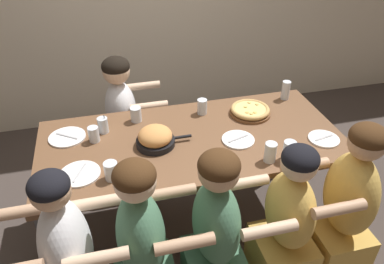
{
  "coord_description": "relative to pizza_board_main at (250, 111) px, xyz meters",
  "views": [
    {
      "loc": [
        -0.49,
        -1.93,
        2.19
      ],
      "look_at": [
        0.0,
        0.0,
        0.83
      ],
      "focal_mm": 35.0,
      "sensor_mm": 36.0,
      "label": 1
    }
  ],
  "objects": [
    {
      "name": "ground_plane",
      "position": [
        -0.48,
        -0.19,
        -0.81
      ],
      "size": [
        18.0,
        18.0,
        0.0
      ],
      "primitive_type": "plane",
      "color": "#423833",
      "rests_on": "ground"
    },
    {
      "name": "dining_table",
      "position": [
        -0.48,
        -0.19,
        -0.11
      ],
      "size": [
        1.96,
        0.91,
        0.78
      ],
      "color": "brown",
      "rests_on": "ground"
    },
    {
      "name": "pizza_board_main",
      "position": [
        0.0,
        0.0,
        0.0
      ],
      "size": [
        0.29,
        0.29,
        0.05
      ],
      "color": "brown",
      "rests_on": "dining_table"
    },
    {
      "name": "skillet_bowl",
      "position": [
        -0.72,
        -0.21,
        0.03
      ],
      "size": [
        0.36,
        0.25,
        0.13
      ],
      "color": "black",
      "rests_on": "dining_table"
    },
    {
      "name": "empty_plate_a",
      "position": [
        0.35,
        -0.42,
        -0.02
      ],
      "size": [
        0.2,
        0.2,
        0.02
      ],
      "color": "white",
      "rests_on": "dining_table"
    },
    {
      "name": "empty_plate_b",
      "position": [
        -1.27,
        0.01,
        -0.02
      ],
      "size": [
        0.24,
        0.24,
        0.02
      ],
      "color": "white",
      "rests_on": "dining_table"
    },
    {
      "name": "empty_plate_c",
      "position": [
        -1.19,
        -0.39,
        -0.02
      ],
      "size": [
        0.23,
        0.23,
        0.02
      ],
      "color": "white",
      "rests_on": "dining_table"
    },
    {
      "name": "empty_plate_d",
      "position": [
        -0.2,
        -0.29,
        -0.02
      ],
      "size": [
        0.21,
        0.21,
        0.02
      ],
      "color": "white",
      "rests_on": "dining_table"
    },
    {
      "name": "cocktail_glass_blue",
      "position": [
        -1.03,
        0.02,
        0.02
      ],
      "size": [
        0.07,
        0.07,
        0.13
      ],
      "color": "silver",
      "rests_on": "dining_table"
    },
    {
      "name": "drinking_glass_a",
      "position": [
        -1.09,
        -0.07,
        0.02
      ],
      "size": [
        0.07,
        0.07,
        0.1
      ],
      "color": "silver",
      "rests_on": "dining_table"
    },
    {
      "name": "drinking_glass_b",
      "position": [
        0.03,
        -0.55,
        0.03
      ],
      "size": [
        0.08,
        0.08,
        0.13
      ],
      "color": "silver",
      "rests_on": "dining_table"
    },
    {
      "name": "drinking_glass_c",
      "position": [
        -0.8,
        0.11,
        0.02
      ],
      "size": [
        0.08,
        0.08,
        0.1
      ],
      "color": "silver",
      "rests_on": "dining_table"
    },
    {
      "name": "drinking_glass_d",
      "position": [
        0.34,
        0.15,
        0.03
      ],
      "size": [
        0.06,
        0.06,
        0.14
      ],
      "color": "silver",
      "rests_on": "dining_table"
    },
    {
      "name": "drinking_glass_e",
      "position": [
        -0.33,
        0.09,
        0.03
      ],
      "size": [
        0.07,
        0.07,
        0.11
      ],
      "color": "silver",
      "rests_on": "dining_table"
    },
    {
      "name": "drinking_glass_f",
      "position": [
        -0.09,
        -0.53,
        0.03
      ],
      "size": [
        0.07,
        0.07,
        0.12
      ],
      "color": "silver",
      "rests_on": "dining_table"
    },
    {
      "name": "drinking_glass_g",
      "position": [
        -1.01,
        -0.46,
        0.03
      ],
      "size": [
        0.08,
        0.08,
        0.11
      ],
      "color": "silver",
      "rests_on": "dining_table"
    },
    {
      "name": "diner_near_midleft",
      "position": [
        -0.91,
        -0.87,
        -0.27
      ],
      "size": [
        0.51,
        0.4,
        1.19
      ],
      "rotation": [
        0.0,
        0.0,
        1.57
      ],
      "color": "#477556",
      "rests_on": "ground"
    },
    {
      "name": "diner_far_midleft",
      "position": [
        -0.88,
        0.48,
        -0.29
      ],
      "size": [
        0.51,
        0.4,
        1.12
      ],
      "rotation": [
        0.0,
        0.0,
        -1.57
      ],
      "color": "silver",
      "rests_on": "ground"
    },
    {
      "name": "diner_near_right",
      "position": [
        0.25,
        -0.87,
        -0.26
      ],
      "size": [
        0.51,
        0.4,
        1.19
      ],
      "rotation": [
        0.0,
        0.0,
        1.57
      ],
      "color": "gold",
      "rests_on": "ground"
    },
    {
      "name": "diner_near_center",
      "position": [
        -0.52,
        -0.87,
        -0.27
      ],
      "size": [
        0.51,
        0.4,
        1.17
      ],
      "rotation": [
        0.0,
        0.0,
        1.57
      ],
      "color": "#477556",
      "rests_on": "ground"
    },
    {
      "name": "diner_near_midright",
      "position": [
        -0.11,
        -0.87,
        -0.3
      ],
      "size": [
        0.51,
        0.4,
        1.12
      ],
      "rotation": [
        0.0,
        0.0,
        1.57
      ],
      "color": "gold",
      "rests_on": "ground"
    }
  ]
}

